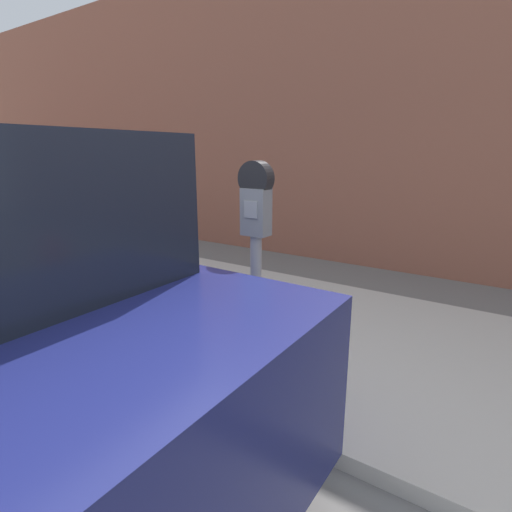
{
  "coord_description": "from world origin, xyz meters",
  "views": [
    {
      "loc": [
        1.76,
        -1.04,
        1.76
      ],
      "look_at": [
        0.29,
        1.16,
        1.07
      ],
      "focal_mm": 28.0,
      "sensor_mm": 36.0,
      "label": 1
    }
  ],
  "objects": [
    {
      "name": "ground_plane",
      "position": [
        0.0,
        0.0,
        0.0
      ],
      "size": [
        60.0,
        60.0,
        0.0
      ],
      "primitive_type": "plane",
      "color": "slate"
    },
    {
      "name": "sidewalk",
      "position": [
        0.0,
        2.2,
        0.06
      ],
      "size": [
        24.0,
        2.8,
        0.11
      ],
      "color": "#BCB7AD",
      "rests_on": "ground_plane"
    },
    {
      "name": "parking_meter",
      "position": [
        0.29,
        1.16,
        1.17
      ],
      "size": [
        0.23,
        0.12,
        1.59
      ],
      "color": "gray",
      "rests_on": "sidewalk"
    },
    {
      "name": "building_facade",
      "position": [
        0.0,
        5.12,
        2.42
      ],
      "size": [
        24.0,
        0.3,
        4.84
      ],
      "color": "#935642",
      "rests_on": "ground_plane"
    }
  ]
}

